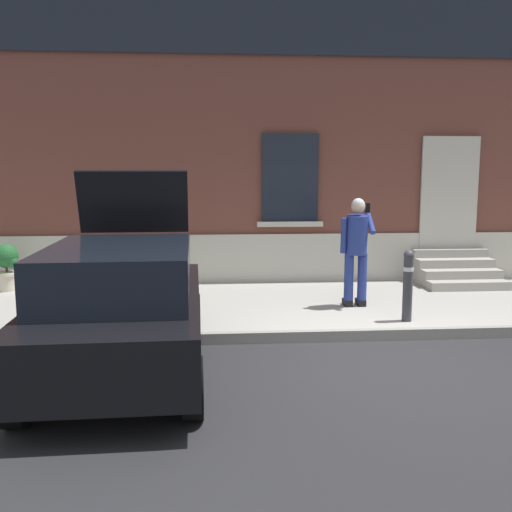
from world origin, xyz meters
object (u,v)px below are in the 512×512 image
at_px(hatchback_car_black, 123,305).
at_px(planter_charcoal, 138,265).
at_px(person_on_phone, 357,245).
at_px(bollard_far_left, 108,288).
at_px(planter_cream, 7,266).
at_px(bollard_near_person, 408,283).

bearing_deg(hatchback_car_black, planter_charcoal, 94.59).
bearing_deg(person_on_phone, hatchback_car_black, -134.81).
distance_m(bollard_far_left, planter_cream, 3.60).
bearing_deg(planter_charcoal, person_on_phone, -24.95).
height_order(hatchback_car_black, bollard_far_left, hatchback_car_black).
relative_size(hatchback_car_black, person_on_phone, 2.34).
bearing_deg(bollard_far_left, planter_charcoal, 88.38).
height_order(hatchback_car_black, person_on_phone, hatchback_car_black).
bearing_deg(bollard_near_person, hatchback_car_black, -159.45).
bearing_deg(bollard_far_left, bollard_near_person, 0.00).
relative_size(bollard_near_person, planter_charcoal, 1.22).
xyz_separation_m(hatchback_car_black, planter_charcoal, (-0.33, 4.14, -0.19)).
xyz_separation_m(hatchback_car_black, bollard_far_left, (-0.41, 1.45, -0.09)).
xyz_separation_m(planter_cream, planter_charcoal, (2.38, -0.07, 0.00)).
xyz_separation_m(bollard_near_person, bollard_far_left, (-4.27, 0.00, 0.00)).
bearing_deg(hatchback_car_black, planter_cream, 122.82).
xyz_separation_m(bollard_near_person, planter_cream, (-6.58, 2.76, -0.11)).
height_order(person_on_phone, planter_cream, person_on_phone).
distance_m(hatchback_car_black, planter_cream, 5.01).
height_order(bollard_near_person, planter_charcoal, bollard_near_person).
height_order(bollard_near_person, bollard_far_left, same).
bearing_deg(planter_charcoal, planter_cream, 178.25).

